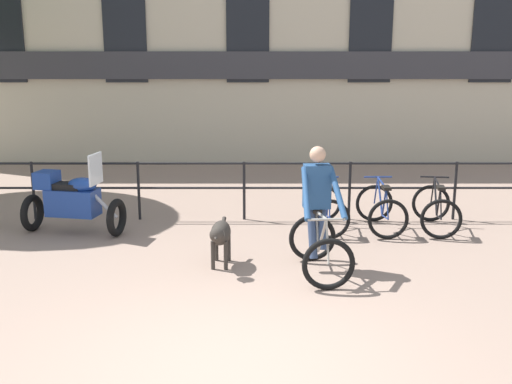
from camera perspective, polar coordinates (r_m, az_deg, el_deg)
The scene contains 9 objects.
ground_plane at distance 5.93m, azimuth -2.20°, elevation -16.39°, with size 60.00×60.00×0.00m, color gray.
canal_railing at distance 10.59m, azimuth -1.22°, elevation 1.08°, with size 15.05×0.05×1.05m.
building_facade at distance 16.18m, azimuth -0.86°, elevation 16.92°, with size 18.00×0.72×8.01m.
cyclist_with_bike at distance 8.10m, azimuth 5.91°, elevation -2.39°, with size 0.79×1.23×1.70m.
dog at distance 8.31m, azimuth -3.51°, elevation -4.07°, with size 0.31×0.97×0.66m.
parked_motorcycle at distance 10.25m, azimuth -17.20°, elevation -0.77°, with size 1.72×0.93×1.35m.
parked_bicycle_near_lamp at distance 10.10m, azimuth 6.62°, elevation -1.65°, with size 0.66×1.11×0.86m.
parked_bicycle_mid_left at distance 10.25m, azimuth 11.75°, elevation -1.62°, with size 0.68×1.12×0.86m.
parked_bicycle_mid_right at distance 10.48m, azimuth 16.69°, elevation -1.59°, with size 0.80×1.18×0.86m.
Camera 1 is at (0.21, -5.16, 2.92)m, focal length 42.00 mm.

